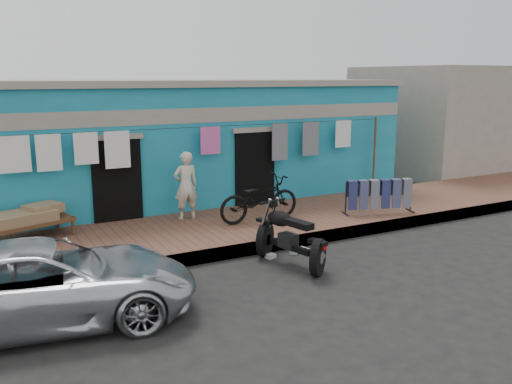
# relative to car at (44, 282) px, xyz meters

# --- Properties ---
(ground) EXTENTS (80.00, 80.00, 0.00)m
(ground) POSITION_rel_car_xyz_m (4.33, -0.27, -0.61)
(ground) COLOR black
(ground) RESTS_ON ground
(sidewalk) EXTENTS (28.00, 3.00, 0.25)m
(sidewalk) POSITION_rel_car_xyz_m (4.33, 2.73, -0.49)
(sidewalk) COLOR brown
(sidewalk) RESTS_ON ground
(curb) EXTENTS (28.00, 0.10, 0.25)m
(curb) POSITION_rel_car_xyz_m (4.33, 1.28, -0.49)
(curb) COLOR gray
(curb) RESTS_ON ground
(building) EXTENTS (12.20, 5.20, 3.36)m
(building) POSITION_rel_car_xyz_m (4.33, 6.72, 1.07)
(building) COLOR teal
(building) RESTS_ON ground
(neighbor_right) EXTENTS (6.00, 5.00, 3.80)m
(neighbor_right) POSITION_rel_car_xyz_m (15.33, 6.73, 1.29)
(neighbor_right) COLOR #9E9384
(neighbor_right) RESTS_ON ground
(clothesline) EXTENTS (10.06, 0.06, 2.10)m
(clothesline) POSITION_rel_car_xyz_m (3.87, 3.98, 1.19)
(clothesline) COLOR brown
(clothesline) RESTS_ON sidewalk
(car) EXTENTS (4.60, 2.63, 1.23)m
(car) POSITION_rel_car_xyz_m (0.00, 0.00, 0.00)
(car) COLOR silver
(car) RESTS_ON ground
(seated_person) EXTENTS (0.57, 0.39, 1.56)m
(seated_person) POSITION_rel_car_xyz_m (3.53, 3.61, 0.42)
(seated_person) COLOR beige
(seated_person) RESTS_ON sidewalk
(bicycle) EXTENTS (1.96, 0.73, 1.26)m
(bicycle) POSITION_rel_car_xyz_m (4.91, 2.66, 0.27)
(bicycle) COLOR black
(bicycle) RESTS_ON sidewalk
(motorcycle) EXTENTS (1.34, 2.03, 1.15)m
(motorcycle) POSITION_rel_car_xyz_m (4.34, 0.41, -0.04)
(motorcycle) COLOR black
(motorcycle) RESTS_ON ground
(charpoy) EXTENTS (2.36, 1.94, 0.62)m
(charpoy) POSITION_rel_car_xyz_m (0.13, 3.61, -0.05)
(charpoy) COLOR brown
(charpoy) RESTS_ON sidewalk
(jeans_rack) EXTENTS (1.94, 1.34, 0.84)m
(jeans_rack) POSITION_rel_car_xyz_m (7.78, 1.95, 0.06)
(jeans_rack) COLOR black
(jeans_rack) RESTS_ON sidewalk
(litter_a) EXTENTS (0.20, 0.17, 0.08)m
(litter_a) POSITION_rel_car_xyz_m (4.22, 0.93, -0.57)
(litter_a) COLOR silver
(litter_a) RESTS_ON ground
(litter_b) EXTENTS (0.22, 0.22, 0.09)m
(litter_b) POSITION_rel_car_xyz_m (4.76, 0.93, -0.57)
(litter_b) COLOR silver
(litter_b) RESTS_ON ground
(litter_c) EXTENTS (0.20, 0.24, 0.09)m
(litter_c) POSITION_rel_car_xyz_m (4.96, 0.93, -0.57)
(litter_c) COLOR silver
(litter_c) RESTS_ON ground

